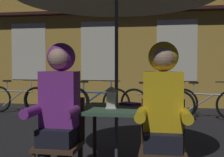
% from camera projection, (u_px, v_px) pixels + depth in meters
% --- Properties ---
extents(cafe_table, '(0.72, 0.72, 0.74)m').
position_uv_depth(cafe_table, '(116.00, 117.00, 2.97)').
color(cafe_table, '#42664C').
rests_on(cafe_table, ground_plane).
extents(lantern, '(0.11, 0.11, 0.23)m').
position_uv_depth(lantern, '(111.00, 97.00, 2.90)').
color(lantern, white).
rests_on(lantern, cafe_table).
extents(chair_left, '(0.40, 0.40, 0.87)m').
position_uv_depth(chair_left, '(61.00, 138.00, 2.69)').
color(chair_left, '#513823').
rests_on(chair_left, ground_plane).
extents(chair_right, '(0.40, 0.40, 0.87)m').
position_uv_depth(chair_right, '(163.00, 142.00, 2.53)').
color(chair_right, '#513823').
rests_on(chair_right, ground_plane).
extents(person_left_hooded, '(0.45, 0.56, 1.40)m').
position_uv_depth(person_left_hooded, '(59.00, 102.00, 2.62)').
color(person_left_hooded, black).
rests_on(person_left_hooded, ground_plane).
extents(person_right_hooded, '(0.45, 0.56, 1.40)m').
position_uv_depth(person_right_hooded, '(163.00, 104.00, 2.46)').
color(person_right_hooded, black).
rests_on(person_right_hooded, ground_plane).
extents(shopfront_building, '(10.00, 0.93, 6.20)m').
position_uv_depth(shopfront_building, '(138.00, 0.00, 8.20)').
color(shopfront_building, gold).
rests_on(shopfront_building, ground_plane).
extents(bicycle_nearest, '(1.68, 0.22, 0.84)m').
position_uv_depth(bicycle_nearest, '(17.00, 99.00, 6.92)').
color(bicycle_nearest, black).
rests_on(bicycle_nearest, ground_plane).
extents(bicycle_second, '(1.68, 0.15, 0.84)m').
position_uv_depth(bicycle_second, '(56.00, 100.00, 6.80)').
color(bicycle_second, black).
rests_on(bicycle_second, ground_plane).
extents(bicycle_third, '(1.68, 0.22, 0.84)m').
position_uv_depth(bicycle_third, '(95.00, 101.00, 6.59)').
color(bicycle_third, black).
rests_on(bicycle_third, ground_plane).
extents(bicycle_fourth, '(1.65, 0.42, 0.84)m').
position_uv_depth(bicycle_fourth, '(156.00, 103.00, 6.17)').
color(bicycle_fourth, black).
rests_on(bicycle_fourth, ground_plane).
extents(bicycle_fifth, '(1.65, 0.42, 0.84)m').
position_uv_depth(bicycle_fifth, '(207.00, 103.00, 6.18)').
color(bicycle_fifth, black).
rests_on(bicycle_fifth, ground_plane).
extents(book, '(0.24, 0.22, 0.02)m').
position_uv_depth(book, '(130.00, 104.00, 3.16)').
color(book, '#661E7A').
rests_on(book, cafe_table).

